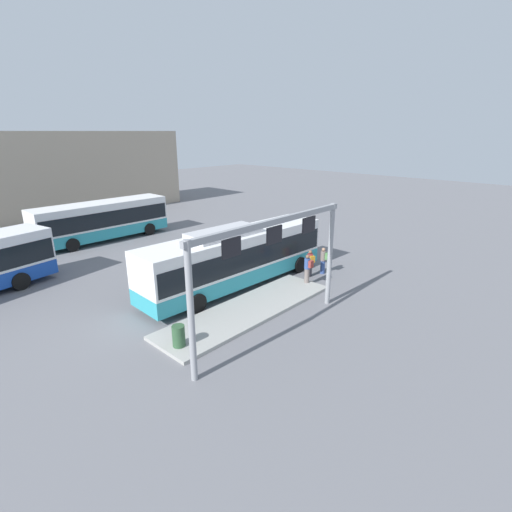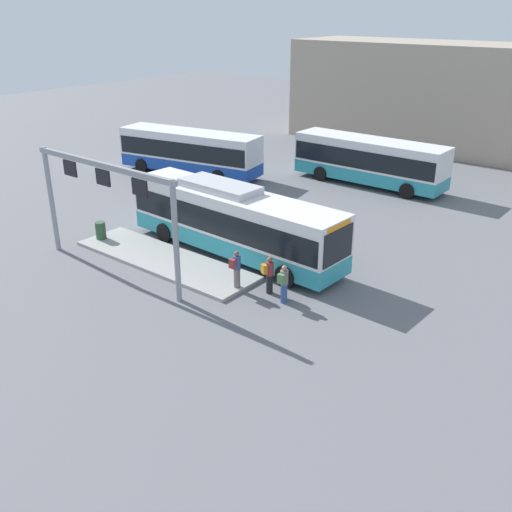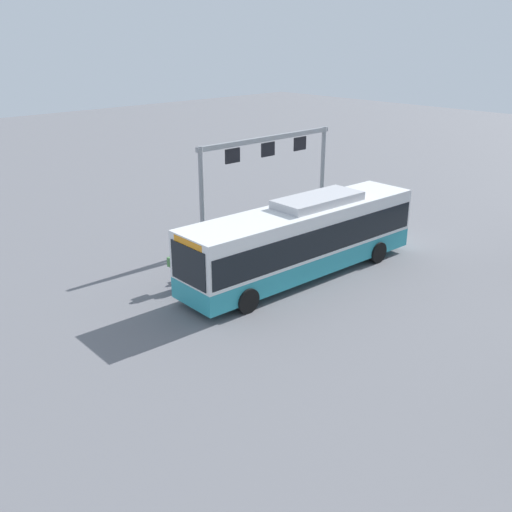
{
  "view_description": "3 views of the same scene",
  "coord_description": "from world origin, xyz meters",
  "px_view_note": "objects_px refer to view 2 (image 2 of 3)",
  "views": [
    {
      "loc": [
        -14.23,
        -14.6,
        8.46
      ],
      "look_at": [
        1.52,
        -0.06,
        1.41
      ],
      "focal_mm": 26.68,
      "sensor_mm": 36.0,
      "label": 1
    },
    {
      "loc": [
        17.17,
        -19.62,
        11.29
      ],
      "look_at": [
        2.72,
        -1.66,
        1.18
      ],
      "focal_mm": 40.27,
      "sensor_mm": 36.0,
      "label": 2
    },
    {
      "loc": [
        17.82,
        16.01,
        10.07
      ],
      "look_at": [
        2.1,
        -0.71,
        1.27
      ],
      "focal_mm": 41.14,
      "sensor_mm": 36.0,
      "label": 3
    }
  ],
  "objects_px": {
    "person_waiting_mid": "(269,274)",
    "trash_bin": "(101,230)",
    "bus_main": "(234,219)",
    "bus_background_right": "(369,159)",
    "person_boarding": "(284,283)",
    "bus_background_left": "(190,150)",
    "person_waiting_near": "(236,268)"
  },
  "relations": [
    {
      "from": "bus_main",
      "to": "bus_background_right",
      "type": "relative_size",
      "value": 1.15
    },
    {
      "from": "person_boarding",
      "to": "person_waiting_mid",
      "type": "distance_m",
      "value": 1.04
    },
    {
      "from": "bus_main",
      "to": "bus_background_right",
      "type": "xyz_separation_m",
      "value": [
        -0.65,
        14.72,
        -0.04
      ]
    },
    {
      "from": "bus_main",
      "to": "person_waiting_near",
      "type": "height_order",
      "value": "bus_main"
    },
    {
      "from": "person_waiting_mid",
      "to": "trash_bin",
      "type": "relative_size",
      "value": 1.86
    },
    {
      "from": "bus_background_left",
      "to": "person_waiting_near",
      "type": "distance_m",
      "value": 18.94
    },
    {
      "from": "bus_background_right",
      "to": "person_waiting_near",
      "type": "height_order",
      "value": "bus_background_right"
    },
    {
      "from": "bus_background_right",
      "to": "person_boarding",
      "type": "relative_size",
      "value": 6.28
    },
    {
      "from": "bus_main",
      "to": "trash_bin",
      "type": "relative_size",
      "value": 13.39
    },
    {
      "from": "bus_background_right",
      "to": "person_waiting_near",
      "type": "distance_m",
      "value": 18.02
    },
    {
      "from": "bus_background_left",
      "to": "person_waiting_mid",
      "type": "relative_size",
      "value": 6.5
    },
    {
      "from": "bus_background_right",
      "to": "person_waiting_near",
      "type": "bearing_deg",
      "value": -79.28
    },
    {
      "from": "person_waiting_mid",
      "to": "bus_main",
      "type": "bearing_deg",
      "value": 85.08
    },
    {
      "from": "person_boarding",
      "to": "bus_background_left",
      "type": "bearing_deg",
      "value": 49.0
    },
    {
      "from": "bus_background_right",
      "to": "bus_main",
      "type": "bearing_deg",
      "value": -87.49
    },
    {
      "from": "person_waiting_near",
      "to": "bus_background_right",
      "type": "bearing_deg",
      "value": 14.11
    },
    {
      "from": "bus_background_left",
      "to": "person_waiting_near",
      "type": "height_order",
      "value": "bus_background_left"
    },
    {
      "from": "bus_background_left",
      "to": "bus_main",
      "type": "bearing_deg",
      "value": 132.07
    },
    {
      "from": "person_boarding",
      "to": "person_waiting_mid",
      "type": "bearing_deg",
      "value": 66.64
    },
    {
      "from": "bus_background_right",
      "to": "person_waiting_mid",
      "type": "distance_m",
      "value": 17.65
    },
    {
      "from": "bus_background_left",
      "to": "person_boarding",
      "type": "xyz_separation_m",
      "value": [
        16.86,
        -11.62,
        -0.89
      ]
    },
    {
      "from": "person_waiting_mid",
      "to": "bus_background_right",
      "type": "bearing_deg",
      "value": 40.43
    },
    {
      "from": "bus_background_right",
      "to": "bus_background_left",
      "type": "bearing_deg",
      "value": -153.21
    },
    {
      "from": "bus_main",
      "to": "person_boarding",
      "type": "distance_m",
      "value": 5.65
    },
    {
      "from": "person_waiting_near",
      "to": "bus_main",
      "type": "bearing_deg",
      "value": 45.71
    },
    {
      "from": "bus_background_left",
      "to": "person_boarding",
      "type": "height_order",
      "value": "bus_background_left"
    },
    {
      "from": "bus_main",
      "to": "person_waiting_mid",
      "type": "distance_m",
      "value": 4.65
    },
    {
      "from": "bus_background_left",
      "to": "trash_bin",
      "type": "height_order",
      "value": "bus_background_left"
    },
    {
      "from": "bus_background_left",
      "to": "bus_background_right",
      "type": "height_order",
      "value": "same"
    },
    {
      "from": "bus_main",
      "to": "bus_background_left",
      "type": "distance_m",
      "value": 14.96
    },
    {
      "from": "bus_background_right",
      "to": "trash_bin",
      "type": "relative_size",
      "value": 11.65
    },
    {
      "from": "trash_bin",
      "to": "bus_background_left",
      "type": "bearing_deg",
      "value": 114.53
    }
  ]
}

